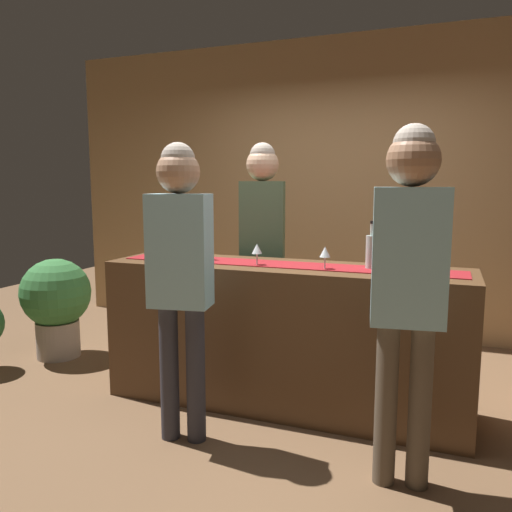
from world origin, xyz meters
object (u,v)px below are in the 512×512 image
Objects in this scene: wine_bottle_green at (199,244)px; customer_sipping at (409,267)px; wine_bottle_amber at (175,242)px; potted_plant_tall at (56,301)px; wine_glass_mid_counter at (325,253)px; customer_browsing at (180,260)px; wine_bottle_clear at (372,251)px; wine_glass_near_customer at (257,249)px; bartender at (262,230)px.

wine_bottle_green is 1.62m from customer_sipping.
wine_bottle_amber reaches higher than potted_plant_tall.
customer_browsing reaches higher than wine_glass_mid_counter.
wine_bottle_amber is 1.00× the size of wine_bottle_clear.
wine_glass_near_customer is 2.07m from potted_plant_tall.
customer_sipping is at bearing -25.36° from wine_bottle_green.
potted_plant_tall is (-1.49, 0.21, -0.58)m from wine_bottle_green.
wine_glass_mid_counter is at bearing 29.80° from customer_browsing.
wine_bottle_clear is (1.39, 0.02, 0.00)m from wine_bottle_amber.
customer_sipping is (0.54, -0.60, 0.03)m from wine_glass_mid_counter.
wine_glass_near_customer is 0.08× the size of customer_sipping.
customer_browsing is (-0.04, -1.24, -0.07)m from bartender.
wine_glass_mid_counter is (0.92, -0.09, -0.01)m from wine_bottle_green.
wine_bottle_amber is 0.17× the size of bartender.
wine_bottle_green is at bearing -178.39° from wine_bottle_clear.
bartender is at bearing 64.83° from wine_bottle_green.
customer_sipping is at bearing -69.35° from wine_bottle_clear.
wine_bottle_amber is at bearing 111.61° from customer_browsing.
wine_bottle_clear is 0.35× the size of potted_plant_tall.
wine_bottle_green is 0.63m from bartender.
bartender is (-0.21, 0.66, 0.07)m from wine_glass_near_customer.
wine_bottle_green is at bearing 98.58° from customer_browsing.
wine_bottle_clear is (1.19, 0.03, 0.00)m from wine_bottle_green.
bartender reaches higher than wine_bottle_green.
potted_plant_tall is (-1.76, -0.36, -0.64)m from bartender.
customer_sipping is 1.24m from customer_browsing.
wine_glass_near_customer is 1.00× the size of wine_glass_mid_counter.
wine_bottle_green is 0.71m from customer_browsing.
potted_plant_tall is (-1.29, 0.19, -0.58)m from wine_bottle_amber.
wine_glass_mid_counter is 0.81m from customer_sipping.
wine_bottle_clear reaches higher than wine_glass_near_customer.
wine_glass_mid_counter is at bearing 0.07° from wine_glass_near_customer.
wine_glass_near_customer is at bearing 140.64° from customer_sipping.
customer_sipping is (0.99, -0.60, 0.03)m from wine_glass_near_customer.
customer_browsing is 2.00× the size of potted_plant_tall.
wine_glass_near_customer is 0.70m from bartender.
wine_glass_near_customer reaches higher than potted_plant_tall.
wine_bottle_clear is 0.17× the size of customer_sipping.
customer_browsing is (0.43, -0.69, -0.01)m from wine_bottle_amber.
bartender is at bearing 134.75° from wine_glass_mid_counter.
bartender is 1.05× the size of customer_browsing.
customer_browsing is (-1.23, 0.02, -0.04)m from customer_sipping.
customer_browsing is (0.23, -0.68, -0.01)m from wine_bottle_green.
wine_bottle_green is 0.48m from wine_glass_near_customer.
customer_sipping reaches higher than wine_glass_mid_counter.
bartender is at bearing 11.44° from potted_plant_tall.
potted_plant_tall is at bearing 142.58° from customer_browsing.
customer_browsing is at bearing 75.66° from bartender.
wine_glass_near_customer is 0.45m from wine_glass_mid_counter.
bartender reaches higher than wine_bottle_clear.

